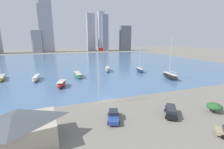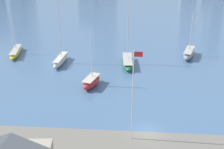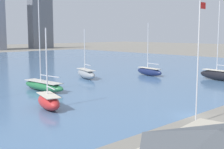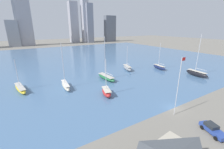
{
  "view_description": "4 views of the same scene",
  "coord_description": "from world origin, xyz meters",
  "px_view_note": "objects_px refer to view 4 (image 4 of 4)",
  "views": [
    {
      "loc": [
        -10.53,
        -34.52,
        15.16
      ],
      "look_at": [
        6.87,
        15.31,
        2.85
      ],
      "focal_mm": 24.0,
      "sensor_mm": 36.0,
      "label": 1
    },
    {
      "loc": [
        -2.25,
        -40.27,
        26.42
      ],
      "look_at": [
        -6.11,
        8.87,
        5.46
      ],
      "focal_mm": 50.0,
      "sensor_mm": 36.0,
      "label": 2
    },
    {
      "loc": [
        -32.86,
        -19.9,
        10.05
      ],
      "look_at": [
        -4.55,
        9.44,
        4.66
      ],
      "focal_mm": 50.0,
      "sensor_mm": 36.0,
      "label": 3
    },
    {
      "loc": [
        -30.41,
        -20.28,
        19.4
      ],
      "look_at": [
        -7.81,
        16.85,
        5.56
      ],
      "focal_mm": 24.0,
      "sensor_mm": 36.0,
      "label": 4
    }
  ],
  "objects_px": {
    "sailboat_cream": "(66,85)",
    "sailboat_black": "(197,73)",
    "sailboat_gray": "(127,68)",
    "parked_pickup_blue": "(213,129)",
    "sailboat_green": "(106,77)",
    "sailboat_yellow": "(20,88)",
    "flag_pole": "(178,85)",
    "sailboat_navy": "(159,67)",
    "sailboat_red": "(107,92)"
  },
  "relations": [
    {
      "from": "sailboat_gray",
      "to": "parked_pickup_blue",
      "type": "bearing_deg",
      "value": -88.89
    },
    {
      "from": "sailboat_green",
      "to": "sailboat_gray",
      "type": "bearing_deg",
      "value": 19.76
    },
    {
      "from": "sailboat_yellow",
      "to": "sailboat_black",
      "type": "height_order",
      "value": "sailboat_black"
    },
    {
      "from": "sailboat_yellow",
      "to": "parked_pickup_blue",
      "type": "height_order",
      "value": "sailboat_yellow"
    },
    {
      "from": "sailboat_black",
      "to": "parked_pickup_blue",
      "type": "xyz_separation_m",
      "value": [
        -31.47,
        -21.61,
        -0.33
      ]
    },
    {
      "from": "sailboat_cream",
      "to": "sailboat_black",
      "type": "relative_size",
      "value": 0.88
    },
    {
      "from": "flag_pole",
      "to": "sailboat_red",
      "type": "bearing_deg",
      "value": 115.84
    },
    {
      "from": "sailboat_navy",
      "to": "sailboat_red",
      "type": "distance_m",
      "value": 37.82
    },
    {
      "from": "sailboat_black",
      "to": "parked_pickup_blue",
      "type": "height_order",
      "value": "sailboat_black"
    },
    {
      "from": "sailboat_green",
      "to": "sailboat_red",
      "type": "xyz_separation_m",
      "value": [
        -6.76,
        -12.23,
        0.12
      ]
    },
    {
      "from": "sailboat_cream",
      "to": "sailboat_yellow",
      "type": "xyz_separation_m",
      "value": [
        -12.86,
        5.49,
        -0.2
      ]
    },
    {
      "from": "flag_pole",
      "to": "sailboat_cream",
      "type": "bearing_deg",
      "value": 120.76
    },
    {
      "from": "sailboat_black",
      "to": "sailboat_cream",
      "type": "bearing_deg",
      "value": 168.65
    },
    {
      "from": "sailboat_navy",
      "to": "sailboat_black",
      "type": "bearing_deg",
      "value": -64.36
    },
    {
      "from": "sailboat_red",
      "to": "sailboat_yellow",
      "type": "bearing_deg",
      "value": 157.52
    },
    {
      "from": "sailboat_yellow",
      "to": "flag_pole",
      "type": "bearing_deg",
      "value": -58.98
    },
    {
      "from": "sailboat_green",
      "to": "sailboat_red",
      "type": "bearing_deg",
      "value": -122.78
    },
    {
      "from": "flag_pole",
      "to": "parked_pickup_blue",
      "type": "distance_m",
      "value": 10.17
    },
    {
      "from": "sailboat_yellow",
      "to": "sailboat_navy",
      "type": "height_order",
      "value": "sailboat_navy"
    },
    {
      "from": "sailboat_green",
      "to": "sailboat_cream",
      "type": "distance_m",
      "value": 15.69
    },
    {
      "from": "sailboat_red",
      "to": "parked_pickup_blue",
      "type": "distance_m",
      "value": 26.65
    },
    {
      "from": "sailboat_green",
      "to": "sailboat_yellow",
      "type": "distance_m",
      "value": 28.99
    },
    {
      "from": "sailboat_navy",
      "to": "sailboat_yellow",
      "type": "bearing_deg",
      "value": -176.43
    },
    {
      "from": "sailboat_cream",
      "to": "sailboat_black",
      "type": "xyz_separation_m",
      "value": [
        49.49,
        -15.25,
        0.19
      ]
    },
    {
      "from": "flag_pole",
      "to": "sailboat_navy",
      "type": "bearing_deg",
      "value": 46.76
    },
    {
      "from": "parked_pickup_blue",
      "to": "sailboat_yellow",
      "type": "bearing_deg",
      "value": 145.09
    },
    {
      "from": "flag_pole",
      "to": "sailboat_yellow",
      "type": "height_order",
      "value": "flag_pole"
    },
    {
      "from": "sailboat_cream",
      "to": "sailboat_red",
      "type": "height_order",
      "value": "sailboat_cream"
    },
    {
      "from": "flag_pole",
      "to": "sailboat_cream",
      "type": "xyz_separation_m",
      "value": [
        -17.25,
        28.99,
        -6.25
      ]
    },
    {
      "from": "sailboat_yellow",
      "to": "sailboat_navy",
      "type": "relative_size",
      "value": 0.87
    },
    {
      "from": "sailboat_green",
      "to": "parked_pickup_blue",
      "type": "xyz_separation_m",
      "value": [
        2.33,
        -37.28,
        -0.07
      ]
    },
    {
      "from": "sailboat_navy",
      "to": "sailboat_cream",
      "type": "bearing_deg",
      "value": -170.91
    },
    {
      "from": "flag_pole",
      "to": "sailboat_gray",
      "type": "xyz_separation_m",
      "value": [
        13.4,
        35.95,
        -6.18
      ]
    },
    {
      "from": "sailboat_black",
      "to": "sailboat_green",
      "type": "bearing_deg",
      "value": 160.91
    },
    {
      "from": "sailboat_black",
      "to": "sailboat_gray",
      "type": "bearing_deg",
      "value": 136.08
    },
    {
      "from": "sailboat_yellow",
      "to": "sailboat_green",
      "type": "bearing_deg",
      "value": -20.18
    },
    {
      "from": "flag_pole",
      "to": "sailboat_black",
      "type": "height_order",
      "value": "sailboat_black"
    },
    {
      "from": "flag_pole",
      "to": "sailboat_cream",
      "type": "height_order",
      "value": "sailboat_cream"
    },
    {
      "from": "sailboat_green",
      "to": "sailboat_navy",
      "type": "relative_size",
      "value": 1.29
    },
    {
      "from": "flag_pole",
      "to": "sailboat_yellow",
      "type": "distance_m",
      "value": 46.23
    },
    {
      "from": "flag_pole",
      "to": "sailboat_cream",
      "type": "relative_size",
      "value": 0.91
    },
    {
      "from": "sailboat_gray",
      "to": "sailboat_navy",
      "type": "distance_m",
      "value": 15.62
    },
    {
      "from": "sailboat_green",
      "to": "sailboat_gray",
      "type": "xyz_separation_m",
      "value": [
        14.96,
        6.54,
        0.14
      ]
    },
    {
      "from": "sailboat_cream",
      "to": "sailboat_yellow",
      "type": "relative_size",
      "value": 1.35
    },
    {
      "from": "sailboat_red",
      "to": "sailboat_cream",
      "type": "bearing_deg",
      "value": 143.06
    },
    {
      "from": "sailboat_navy",
      "to": "flag_pole",
      "type": "bearing_deg",
      "value": -124.5
    },
    {
      "from": "sailboat_red",
      "to": "sailboat_navy",
      "type": "bearing_deg",
      "value": 34.58
    },
    {
      "from": "sailboat_cream",
      "to": "sailboat_red",
      "type": "relative_size",
      "value": 1.38
    },
    {
      "from": "sailboat_cream",
      "to": "sailboat_gray",
      "type": "bearing_deg",
      "value": 16.66
    },
    {
      "from": "sailboat_red",
      "to": "parked_pickup_blue",
      "type": "bearing_deg",
      "value": -54.12
    }
  ]
}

